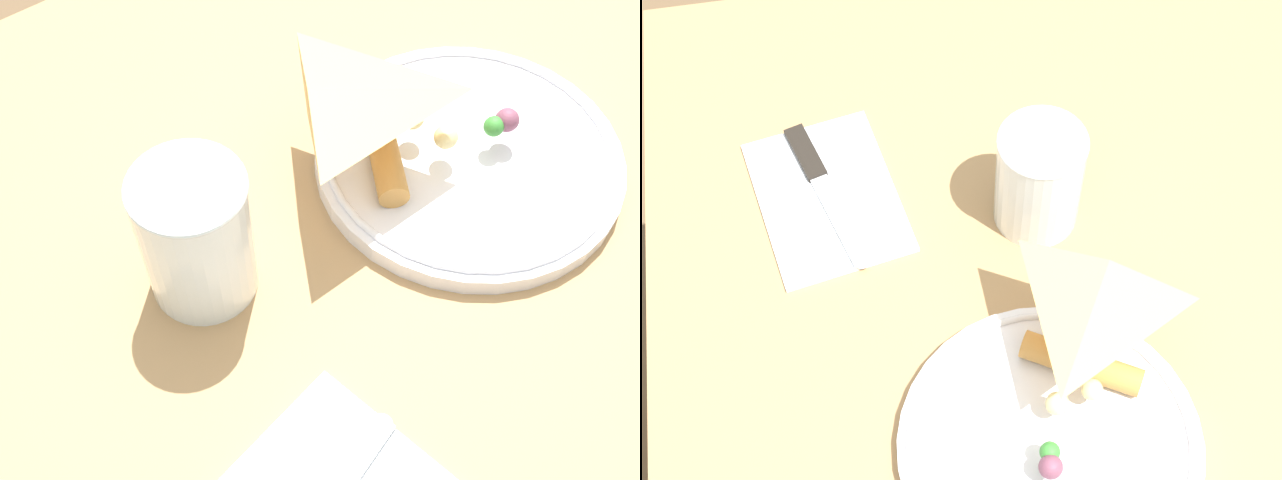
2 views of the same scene
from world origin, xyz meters
The scene contains 3 objects.
dining_table centered at (0.00, 0.00, 0.64)m, with size 0.99×0.73×0.78m.
plate_pizza centered at (0.07, -0.04, 0.79)m, with size 0.25×0.25×0.05m.
milk_glass centered at (-0.16, 0.00, 0.83)m, with size 0.08×0.08×0.11m.
Camera 1 is at (-0.28, -0.30, 1.28)m, focal length 45.00 mm.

